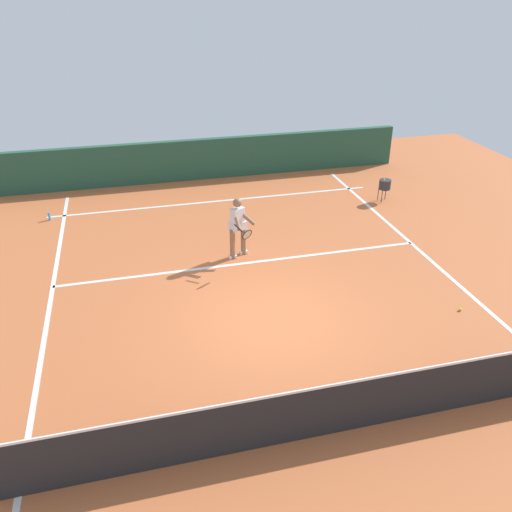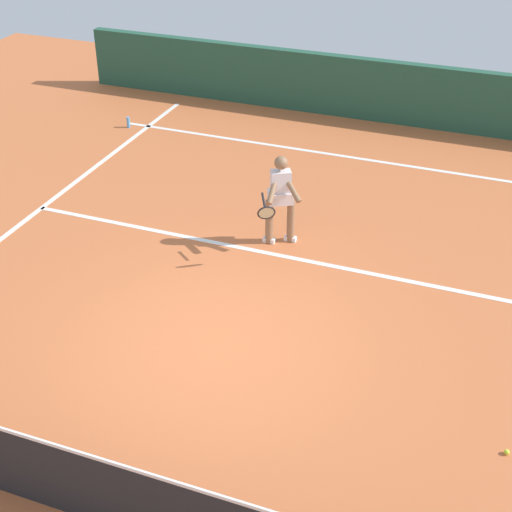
{
  "view_description": "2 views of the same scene",
  "coord_description": "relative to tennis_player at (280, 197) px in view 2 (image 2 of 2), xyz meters",
  "views": [
    {
      "loc": [
        2.54,
        8.55,
        6.26
      ],
      "look_at": [
        0.17,
        -0.72,
        1.14
      ],
      "focal_mm": 36.97,
      "sensor_mm": 36.0,
      "label": 1
    },
    {
      "loc": [
        -3.43,
        7.42,
        6.51
      ],
      "look_at": [
        -0.34,
        -0.67,
        1.1
      ],
      "focal_mm": 53.21,
      "sensor_mm": 36.0,
      "label": 2
    }
  ],
  "objects": [
    {
      "name": "court_net",
      "position": [
        -0.07,
        6.01,
        -0.34
      ],
      "size": [
        9.67,
        0.08,
        1.08
      ],
      "color": "#4C4C51",
      "rests_on": "ground"
    },
    {
      "name": "water_bottle",
      "position": [
        4.8,
        -3.52,
        -0.73
      ],
      "size": [
        0.07,
        0.07,
        0.24
      ],
      "primitive_type": "cylinder",
      "color": "#4C9EE5",
      "rests_on": "ground"
    },
    {
      "name": "tennis_player",
      "position": [
        0.0,
        0.0,
        0.0
      ],
      "size": [
        0.68,
        1.13,
        1.55
      ],
      "color": "#8C6647",
      "rests_on": "ground"
    },
    {
      "name": "tennis_ball_near",
      "position": [
        -3.99,
        3.53,
        -0.81
      ],
      "size": [
        0.07,
        0.07,
        0.07
      ],
      "primitive_type": "sphere",
      "color": "#D1E533",
      "rests_on": "ground"
    },
    {
      "name": "baseline_marking",
      "position": [
        -0.07,
        -3.73,
        -0.84
      ],
      "size": [
        9.99,
        0.1,
        0.01
      ],
      "primitive_type": "cube",
      "color": "white",
      "rests_on": "ground"
    },
    {
      "name": "court_back_wall",
      "position": [
        -0.07,
        -5.93,
        -0.16
      ],
      "size": [
        13.99,
        0.24,
        1.38
      ],
      "primitive_type": "cube",
      "color": "#23513D",
      "rests_on": "ground"
    },
    {
      "name": "service_line_marking",
      "position": [
        -0.07,
        0.4,
        -0.84
      ],
      "size": [
        8.99,
        0.1,
        0.01
      ],
      "primitive_type": "cube",
      "color": "white",
      "rests_on": "ground"
    },
    {
      "name": "ground_plane",
      "position": [
        -0.07,
        2.87,
        -0.85
      ],
      "size": [
        23.66,
        23.66,
        0.0
      ],
      "primitive_type": "plane",
      "color": "#C66638"
    }
  ]
}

